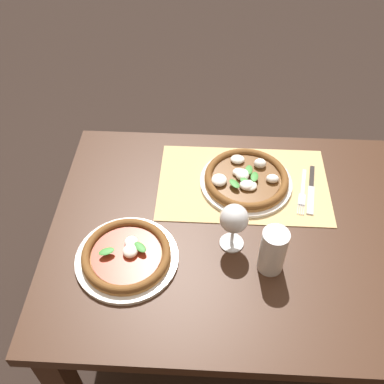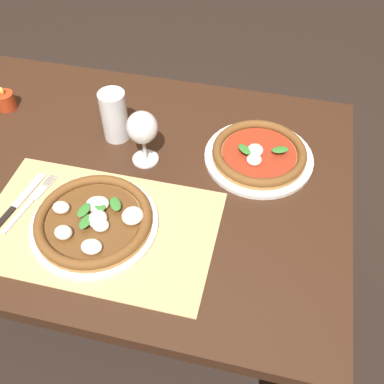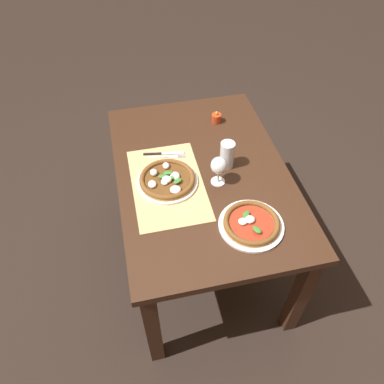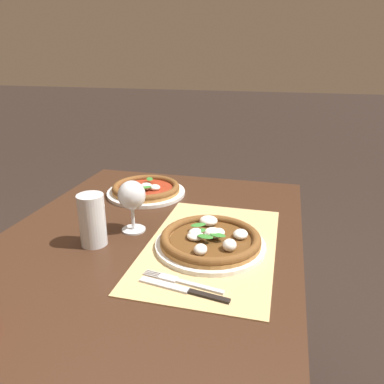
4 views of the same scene
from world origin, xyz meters
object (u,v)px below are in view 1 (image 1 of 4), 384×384
object	(u,v)px
pizza_far	(127,256)
knife	(311,189)
wine_glass	(234,220)
pizza_near	(246,179)
pint_glass	(273,251)
fork	(302,192)

from	to	relation	value
pizza_far	knife	distance (m)	0.62
knife	pizza_far	bearing A→B (deg)	28.20
pizza_far	wine_glass	world-z (taller)	wine_glass
pizza_near	pint_glass	bearing A→B (deg)	100.35
pizza_far	fork	xyz separation A→B (m)	(-0.52, -0.28, -0.01)
wine_glass	knife	size ratio (longest dim) A/B	0.72
pizza_far	pint_glass	size ratio (longest dim) A/B	2.00
pizza_near	fork	xyz separation A→B (m)	(-0.18, 0.03, -0.02)
pint_glass	knife	world-z (taller)	pint_glass
fork	knife	distance (m)	0.03
wine_glass	fork	size ratio (longest dim) A/B	0.78
pizza_near	wine_glass	xyz separation A→B (m)	(0.05, 0.24, 0.08)
pint_glass	knife	distance (m)	0.34
fork	pizza_near	bearing A→B (deg)	-9.22
wine_glass	pizza_far	bearing A→B (deg)	13.66
pint_glass	fork	xyz separation A→B (m)	(-0.12, -0.29, -0.06)
fork	knife	xyz separation A→B (m)	(-0.03, -0.01, 0.00)
pizza_near	fork	size ratio (longest dim) A/B	1.49
pizza_far	fork	world-z (taller)	pizza_far
pizza_far	knife	bearing A→B (deg)	-151.80
pizza_near	wine_glass	bearing A→B (deg)	78.97
pizza_near	knife	size ratio (longest dim) A/B	1.39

